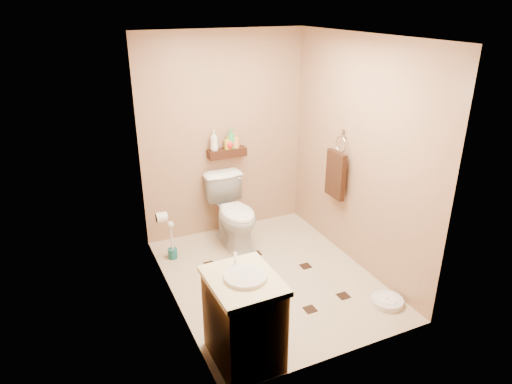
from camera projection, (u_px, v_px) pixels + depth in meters
name	position (u px, v px, depth m)	size (l,w,h in m)	color
ground	(270.00, 277.00, 4.77)	(2.50, 2.50, 0.00)	tan
wall_back	(224.00, 136.00, 5.35)	(2.00, 0.04, 2.40)	#9D7A59
wall_front	(349.00, 225.00, 3.26)	(2.00, 0.04, 2.40)	#9D7A59
wall_left	(167.00, 187.00, 3.92)	(0.04, 2.50, 2.40)	#9D7A59
wall_right	(358.00, 156.00, 4.69)	(0.04, 2.50, 2.40)	#9D7A59
ceiling	(273.00, 36.00, 3.83)	(2.00, 2.50, 0.02)	white
wall_shelf	(227.00, 153.00, 5.35)	(0.46, 0.14, 0.10)	#35190E
floor_accents	(277.00, 279.00, 4.73)	(1.12, 1.26, 0.01)	black
toilet	(234.00, 212.00, 5.29)	(0.45, 0.79, 0.81)	white
vanity	(244.00, 318.00, 3.56)	(0.53, 0.63, 0.88)	brown
bathroom_scale	(387.00, 301.00, 4.35)	(0.40, 0.40, 0.06)	silver
toilet_brush	(172.00, 245.00, 5.07)	(0.11, 0.11, 0.46)	#175B5C
towel_ring	(336.00, 172.00, 4.96)	(0.12, 0.30, 0.76)	silver
toilet_paper	(162.00, 217.00, 4.72)	(0.12, 0.11, 0.12)	silver
bottle_a	(214.00, 141.00, 5.23)	(0.09, 0.09, 0.24)	silver
bottle_b	(227.00, 142.00, 5.30)	(0.07, 0.07, 0.16)	gold
bottle_c	(229.00, 142.00, 5.31)	(0.12, 0.12, 0.15)	red
bottle_d	(231.00, 138.00, 5.31)	(0.09, 0.09, 0.24)	green
bottle_e	(236.00, 141.00, 5.34)	(0.08, 0.08, 0.17)	#F59F51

